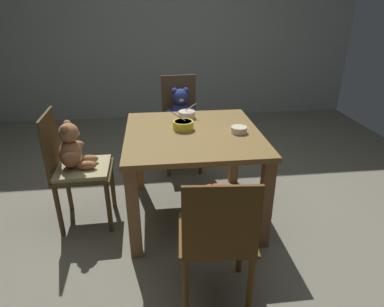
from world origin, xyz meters
The scene contains 9 objects.
ground_plane centered at (0.00, 0.00, -0.02)m, with size 5.20×5.20×0.04m.
wall_rear centered at (0.00, 2.56, 1.56)m, with size 5.20×0.08×3.12m, color #929A92.
dining_table centered at (0.00, 0.00, 0.58)m, with size 0.98×1.01×0.70m.
teddy_chair_near_left centered at (-0.86, 0.00, 0.53)m, with size 0.42×0.41×0.88m.
teddy_chair_far_center centered at (-0.01, 0.89, 0.55)m, with size 0.39×0.44×0.91m.
teddy_chair_near_front centered at (0.02, -0.88, 0.52)m, with size 0.44×0.42×0.84m.
porridge_bowl_white_far_center centered at (-0.01, 0.33, 0.73)m, with size 0.15×0.14×0.12m.
porridge_bowl_cream_near_right centered at (0.33, -0.05, 0.73)m, with size 0.12×0.12×0.05m.
porridge_bowl_yellow_center centered at (-0.06, 0.06, 0.74)m, with size 0.16×0.15×0.14m.
Camera 1 is at (-0.27, -2.27, 1.58)m, focal length 31.21 mm.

